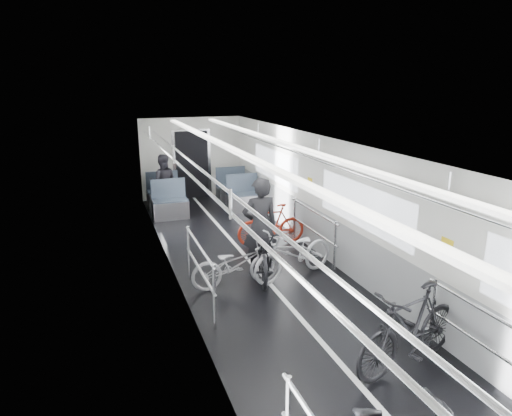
{
  "coord_description": "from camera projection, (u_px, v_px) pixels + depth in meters",
  "views": [
    {
      "loc": [
        -2.65,
        -6.36,
        3.43
      ],
      "look_at": [
        0.0,
        1.19,
        1.19
      ],
      "focal_mm": 32.0,
      "sensor_mm": 36.0,
      "label": 1
    }
  ],
  "objects": [
    {
      "name": "car_shell",
      "position": [
        246.0,
        203.0,
        8.87
      ],
      "size": [
        3.02,
        14.01,
        2.41
      ],
      "color": "black",
      "rests_on": "ground"
    },
    {
      "name": "bike_left_far",
      "position": [
        236.0,
        264.0,
        7.78
      ],
      "size": [
        1.57,
        0.57,
        0.82
      ],
      "primitive_type": "imported",
      "rotation": [
        0.0,
        0.0,
        1.59
      ],
      "color": "#9F9FA3",
      "rests_on": "floor"
    },
    {
      "name": "bike_right_near",
      "position": [
        410.0,
        328.0,
        5.52
      ],
      "size": [
        1.86,
        0.93,
        1.08
      ],
      "primitive_type": "imported",
      "rotation": [
        0.0,
        0.0,
        -1.33
      ],
      "color": "black",
      "rests_on": "floor"
    },
    {
      "name": "bike_right_mid",
      "position": [
        294.0,
        253.0,
        8.13
      ],
      "size": [
        1.85,
        1.1,
        0.92
      ],
      "primitive_type": "imported",
      "rotation": [
        0.0,
        0.0,
        -1.27
      ],
      "color": "silver",
      "rests_on": "floor"
    },
    {
      "name": "bike_right_far",
      "position": [
        271.0,
        225.0,
        9.77
      ],
      "size": [
        1.52,
        0.52,
        0.9
      ],
      "primitive_type": "imported",
      "rotation": [
        0.0,
        0.0,
        -1.64
      ],
      "color": "#A82614",
      "rests_on": "floor"
    },
    {
      "name": "bike_aisle",
      "position": [
        263.0,
        250.0,
        8.22
      ],
      "size": [
        1.1,
        1.92,
        0.96
      ],
      "primitive_type": "imported",
      "rotation": [
        0.0,
        0.0,
        -0.27
      ],
      "color": "black",
      "rests_on": "floor"
    },
    {
      "name": "person_standing",
      "position": [
        260.0,
        226.0,
        8.19
      ],
      "size": [
        0.67,
        0.46,
        1.8
      ],
      "primitive_type": "imported",
      "rotation": [
        0.0,
        0.0,
        3.1
      ],
      "color": "black",
      "rests_on": "floor"
    },
    {
      "name": "person_seated",
      "position": [
        163.0,
        182.0,
        12.44
      ],
      "size": [
        0.84,
        0.71,
        1.52
      ],
      "primitive_type": "imported",
      "rotation": [
        0.0,
        0.0,
        2.94
      ],
      "color": "#2F2D35",
      "rests_on": "floor"
    }
  ]
}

